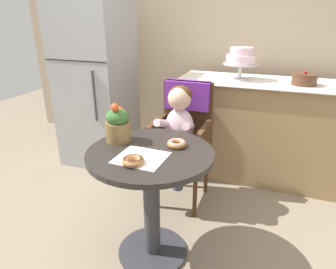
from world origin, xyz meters
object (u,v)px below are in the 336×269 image
(cafe_table, at_px, (151,184))
(tiered_cake_stand, at_px, (241,58))
(seated_child, at_px, (178,125))
(flower_vase, at_px, (118,125))
(donut_front, at_px, (177,143))
(round_layer_cake, at_px, (304,79))
(wicker_chair, at_px, (184,123))
(donut_mid, at_px, (133,160))
(refrigerator, at_px, (96,79))

(cafe_table, relative_size, tiered_cake_stand, 2.40)
(seated_child, relative_size, flower_vase, 3.02)
(donut_front, distance_m, flower_vase, 0.37)
(tiered_cake_stand, distance_m, round_layer_cake, 0.54)
(wicker_chair, xyz_separation_m, tiered_cake_stand, (0.33, 0.57, 0.44))
(round_layer_cake, bearing_deg, cafe_table, -123.35)
(seated_child, xyz_separation_m, donut_mid, (0.01, -0.75, 0.06))
(round_layer_cake, relative_size, refrigerator, 0.11)
(seated_child, height_order, refrigerator, refrigerator)
(seated_child, xyz_separation_m, tiered_cake_stand, (0.33, 0.73, 0.40))
(refrigerator, bearing_deg, tiered_cake_stand, 8.43)
(wicker_chair, relative_size, donut_front, 8.53)
(wicker_chair, relative_size, seated_child, 1.31)
(donut_mid, height_order, flower_vase, flower_vase)
(cafe_table, distance_m, seated_child, 0.60)
(cafe_table, bearing_deg, refrigerator, 133.67)
(refrigerator, bearing_deg, flower_vase, -51.71)
(wicker_chair, bearing_deg, seated_child, -83.74)
(seated_child, height_order, donut_mid, seated_child)
(donut_front, relative_size, donut_mid, 0.95)
(cafe_table, bearing_deg, tiered_cake_stand, 77.01)
(donut_mid, bearing_deg, round_layer_cake, 59.43)
(wicker_chair, distance_m, tiered_cake_stand, 0.79)
(cafe_table, bearing_deg, seated_child, 92.80)
(donut_front, bearing_deg, donut_mid, -115.79)
(donut_front, bearing_deg, round_layer_cake, 58.30)
(wicker_chair, bearing_deg, donut_front, -70.43)
(wicker_chair, xyz_separation_m, donut_front, (0.15, -0.62, 0.10))
(flower_vase, bearing_deg, seated_child, 67.57)
(cafe_table, distance_m, donut_front, 0.28)
(donut_front, distance_m, tiered_cake_stand, 1.25)
(wicker_chair, height_order, round_layer_cake, round_layer_cake)
(donut_mid, distance_m, round_layer_cake, 1.67)
(round_layer_cake, height_order, refrigerator, refrigerator)
(tiered_cake_stand, xyz_separation_m, refrigerator, (-1.35, -0.20, -0.23))
(cafe_table, xyz_separation_m, wicker_chair, (-0.03, 0.73, 0.13))
(wicker_chair, bearing_deg, donut_mid, -83.20)
(cafe_table, height_order, donut_front, donut_front)
(cafe_table, relative_size, seated_child, 0.99)
(donut_front, height_order, refrigerator, refrigerator)
(tiered_cake_stand, distance_m, refrigerator, 1.38)
(cafe_table, relative_size, donut_front, 6.43)
(seated_child, relative_size, donut_mid, 6.15)
(donut_front, height_order, round_layer_cake, round_layer_cake)
(refrigerator, bearing_deg, round_layer_cake, 4.61)
(cafe_table, distance_m, round_layer_cake, 1.56)
(cafe_table, xyz_separation_m, round_layer_cake, (0.82, 1.25, 0.44))
(cafe_table, height_order, wicker_chair, wicker_chair)
(wicker_chair, relative_size, tiered_cake_stand, 3.18)
(donut_mid, distance_m, tiered_cake_stand, 1.55)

